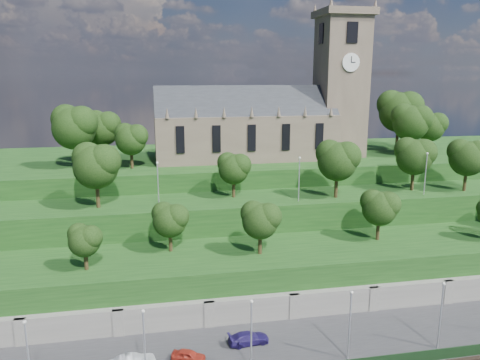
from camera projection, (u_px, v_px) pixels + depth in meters
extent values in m
cube|color=#2D2D30|center=(351.00, 346.00, 51.20)|extent=(160.00, 12.00, 2.00)
cube|color=slate|center=(331.00, 307.00, 56.61)|extent=(160.00, 2.00, 5.00)
cube|color=slate|center=(22.00, 341.00, 49.50)|extent=(1.20, 0.60, 5.00)
cube|color=slate|center=(119.00, 331.00, 51.31)|extent=(1.20, 0.60, 5.00)
cube|color=slate|center=(209.00, 322.00, 53.13)|extent=(1.20, 0.60, 5.00)
cube|color=slate|center=(294.00, 314.00, 54.94)|extent=(1.20, 0.60, 5.00)
cube|color=slate|center=(373.00, 306.00, 56.75)|extent=(1.20, 0.60, 5.00)
cube|color=slate|center=(447.00, 299.00, 58.57)|extent=(1.20, 0.60, 5.00)
cube|color=#183F15|center=(315.00, 275.00, 62.02)|extent=(160.00, 12.00, 8.00)
cube|color=#183F15|center=(291.00, 234.00, 72.12)|extent=(160.00, 10.00, 12.00)
cube|color=#183F15|center=(260.00, 191.00, 91.90)|extent=(160.00, 32.00, 15.00)
cube|color=brown|center=(245.00, 136.00, 84.78)|extent=(32.00, 12.00, 8.00)
cube|color=#23262A|center=(245.00, 114.00, 83.89)|extent=(32.00, 10.18, 10.18)
cone|color=brown|center=(167.00, 113.00, 75.40)|extent=(0.70, 0.70, 1.80)
cone|color=brown|center=(196.00, 112.00, 76.25)|extent=(0.70, 0.70, 1.80)
cone|color=brown|center=(224.00, 112.00, 77.09)|extent=(0.70, 0.70, 1.80)
cone|color=brown|center=(252.00, 112.00, 77.94)|extent=(0.70, 0.70, 1.80)
cone|color=brown|center=(279.00, 111.00, 78.79)|extent=(0.70, 0.70, 1.80)
cone|color=brown|center=(305.00, 111.00, 79.63)|extent=(0.70, 0.70, 1.80)
cone|color=brown|center=(331.00, 110.00, 80.48)|extent=(0.70, 0.70, 1.80)
cube|color=black|center=(180.00, 140.00, 76.67)|extent=(1.40, 0.25, 4.50)
cube|color=black|center=(216.00, 139.00, 77.75)|extent=(1.40, 0.25, 4.50)
cube|color=black|center=(252.00, 138.00, 78.84)|extent=(1.40, 0.25, 4.50)
cube|color=black|center=(286.00, 137.00, 79.93)|extent=(1.40, 0.25, 4.50)
cube|color=black|center=(319.00, 136.00, 81.02)|extent=(1.40, 0.25, 4.50)
cube|color=brown|center=(340.00, 88.00, 86.15)|extent=(8.00, 8.00, 25.00)
cube|color=brown|center=(344.00, 13.00, 83.23)|extent=(9.20, 9.20, 1.20)
cone|color=brown|center=(331.00, 2.00, 78.41)|extent=(0.80, 0.80, 1.60)
cone|color=brown|center=(315.00, 8.00, 86.07)|extent=(0.80, 0.80, 1.60)
cone|color=brown|center=(376.00, 3.00, 79.86)|extent=(0.80, 0.80, 1.60)
cone|color=brown|center=(356.00, 10.00, 87.52)|extent=(0.80, 0.80, 1.60)
cube|color=black|center=(352.00, 32.00, 80.12)|extent=(2.00, 0.25, 3.50)
cube|color=black|center=(334.00, 36.00, 87.94)|extent=(2.00, 0.25, 3.50)
cube|color=black|center=(321.00, 34.00, 83.29)|extent=(0.25, 2.00, 3.50)
cube|color=black|center=(364.00, 35.00, 84.77)|extent=(0.25, 2.00, 3.50)
cylinder|color=white|center=(351.00, 62.00, 81.20)|extent=(3.20, 0.30, 3.20)
cylinder|color=white|center=(363.00, 63.00, 85.89)|extent=(0.30, 3.20, 3.20)
cube|color=black|center=(351.00, 59.00, 80.92)|extent=(0.12, 0.05, 1.10)
cube|color=black|center=(353.00, 62.00, 81.10)|extent=(0.80, 0.05, 0.12)
cylinder|color=#2D2311|center=(86.00, 260.00, 53.77)|extent=(0.47, 0.47, 2.36)
sphere|color=black|center=(84.00, 241.00, 53.26)|extent=(3.68, 3.68, 3.68)
sphere|color=black|center=(90.00, 237.00, 52.92)|extent=(2.76, 2.76, 2.76)
sphere|color=black|center=(79.00, 234.00, 53.42)|extent=(2.57, 2.57, 2.57)
cylinder|color=#2D2311|center=(170.00, 241.00, 59.34)|extent=(0.48, 0.48, 2.76)
sphere|color=black|center=(170.00, 221.00, 58.74)|extent=(4.29, 4.29, 4.29)
sphere|color=black|center=(177.00, 216.00, 58.34)|extent=(3.22, 3.22, 3.22)
sphere|color=black|center=(163.00, 213.00, 58.93)|extent=(3.00, 3.00, 3.00)
cylinder|color=#2D2311|center=(260.00, 243.00, 58.43)|extent=(0.49, 0.49, 2.93)
sphere|color=black|center=(260.00, 221.00, 57.80)|extent=(4.55, 4.55, 4.55)
sphere|color=black|center=(268.00, 216.00, 57.38)|extent=(3.41, 3.41, 3.41)
sphere|color=black|center=(253.00, 213.00, 58.00)|extent=(3.19, 3.19, 3.19)
cylinder|color=#2D2311|center=(378.00, 229.00, 63.41)|extent=(0.49, 0.49, 3.00)
sphere|color=black|center=(379.00, 209.00, 62.76)|extent=(4.66, 4.66, 4.66)
sphere|color=black|center=(388.00, 204.00, 62.33)|extent=(3.50, 3.50, 3.50)
sphere|color=black|center=(372.00, 201.00, 62.97)|extent=(3.26, 3.26, 3.26)
cylinder|color=#2D2311|center=(98.00, 194.00, 64.27)|extent=(0.53, 0.53, 3.91)
sphere|color=black|center=(96.00, 167.00, 63.43)|extent=(6.08, 6.08, 6.08)
sphere|color=black|center=(104.00, 161.00, 62.86)|extent=(4.56, 4.56, 4.56)
sphere|color=black|center=(88.00, 157.00, 63.69)|extent=(4.26, 4.26, 4.26)
cylinder|color=#2D2311|center=(234.00, 188.00, 69.81)|extent=(0.49, 0.49, 2.92)
sphere|color=black|center=(234.00, 169.00, 69.18)|extent=(4.54, 4.54, 4.54)
sphere|color=black|center=(240.00, 165.00, 68.76)|extent=(3.40, 3.40, 3.40)
sphere|color=black|center=(228.00, 163.00, 69.37)|extent=(3.18, 3.18, 3.18)
cylinder|color=#2D2311|center=(336.00, 185.00, 69.56)|extent=(0.53, 0.53, 3.73)
sphere|color=black|center=(337.00, 162.00, 68.76)|extent=(5.80, 5.80, 5.80)
sphere|color=black|center=(347.00, 156.00, 68.22)|extent=(4.35, 4.35, 4.35)
sphere|color=black|center=(329.00, 153.00, 69.01)|extent=(4.06, 4.06, 4.06)
cylinder|color=#2D2311|center=(412.00, 179.00, 73.96)|extent=(0.52, 0.52, 3.62)
sphere|color=black|center=(414.00, 157.00, 73.18)|extent=(5.63, 5.63, 5.63)
sphere|color=black|center=(423.00, 152.00, 72.65)|extent=(4.23, 4.23, 4.23)
sphere|color=black|center=(407.00, 150.00, 73.42)|extent=(3.94, 3.94, 3.94)
cylinder|color=#2D2311|center=(465.00, 180.00, 73.48)|extent=(0.52, 0.52, 3.54)
sphere|color=black|center=(467.00, 158.00, 72.71)|extent=(5.51, 5.51, 5.51)
sphere|color=black|center=(477.00, 154.00, 72.20)|extent=(4.13, 4.13, 4.13)
sphere|color=black|center=(460.00, 151.00, 72.95)|extent=(3.86, 3.86, 3.86)
cylinder|color=#2D2311|center=(76.00, 155.00, 76.11)|extent=(0.56, 0.56, 4.44)
sphere|color=black|center=(74.00, 128.00, 75.16)|extent=(6.91, 6.91, 6.91)
sphere|color=black|center=(82.00, 122.00, 74.51)|extent=(5.18, 5.18, 5.18)
sphere|color=black|center=(66.00, 119.00, 75.46)|extent=(4.83, 4.83, 4.83)
cylinder|color=#2D2311|center=(103.00, 150.00, 82.61)|extent=(0.53, 0.53, 3.83)
sphere|color=black|center=(102.00, 129.00, 81.78)|extent=(5.95, 5.95, 5.95)
sphere|color=black|center=(108.00, 124.00, 81.23)|extent=(4.46, 4.46, 4.46)
sphere|color=black|center=(96.00, 122.00, 82.04)|extent=(4.17, 4.17, 4.17)
cylinder|color=#2D2311|center=(132.00, 159.00, 75.96)|extent=(0.50, 0.50, 3.17)
sphere|color=black|center=(131.00, 140.00, 75.27)|extent=(4.93, 4.93, 4.93)
sphere|color=black|center=(137.00, 136.00, 74.81)|extent=(3.70, 3.70, 3.70)
sphere|color=black|center=(125.00, 134.00, 75.49)|extent=(3.45, 3.45, 3.45)
cylinder|color=#2D2311|center=(409.00, 145.00, 86.88)|extent=(0.55, 0.55, 4.20)
sphere|color=black|center=(411.00, 123.00, 85.98)|extent=(6.53, 6.53, 6.53)
sphere|color=black|center=(420.00, 118.00, 85.37)|extent=(4.90, 4.90, 4.90)
sphere|color=black|center=(403.00, 116.00, 86.26)|extent=(4.57, 4.57, 4.57)
cylinder|color=#2D2311|center=(397.00, 137.00, 94.80)|extent=(0.59, 0.59, 5.13)
sphere|color=black|center=(399.00, 112.00, 93.70)|extent=(7.98, 7.98, 7.98)
sphere|color=black|center=(409.00, 106.00, 92.96)|extent=(5.98, 5.98, 5.98)
sphere|color=black|center=(391.00, 104.00, 94.05)|extent=(5.58, 5.58, 5.58)
cylinder|color=#2D2311|center=(429.00, 145.00, 89.84)|extent=(0.51, 0.51, 3.47)
sphere|color=black|center=(430.00, 127.00, 89.10)|extent=(5.40, 5.40, 5.40)
sphere|color=black|center=(437.00, 123.00, 88.59)|extent=(4.05, 4.05, 4.05)
sphere|color=black|center=(424.00, 121.00, 89.33)|extent=(3.78, 3.78, 3.78)
cylinder|color=#B2B2B7|center=(29.00, 360.00, 41.03)|extent=(0.16, 0.16, 7.12)
sphere|color=silver|center=(24.00, 322.00, 40.21)|extent=(0.36, 0.36, 0.36)
cylinder|color=#B2B2B7|center=(145.00, 348.00, 42.84)|extent=(0.16, 0.16, 7.12)
sphere|color=silver|center=(143.00, 311.00, 42.02)|extent=(0.36, 0.36, 0.36)
cylinder|color=#B2B2B7|center=(251.00, 337.00, 44.65)|extent=(0.16, 0.16, 7.12)
sphere|color=silver|center=(251.00, 301.00, 43.83)|extent=(0.36, 0.36, 0.36)
cylinder|color=#B2B2B7|center=(349.00, 326.00, 46.47)|extent=(0.16, 0.16, 7.12)
sphere|color=silver|center=(351.00, 292.00, 45.65)|extent=(0.36, 0.36, 0.36)
cylinder|color=#B2B2B7|center=(440.00, 317.00, 48.28)|extent=(0.16, 0.16, 7.12)
sphere|color=silver|center=(444.00, 284.00, 47.46)|extent=(0.36, 0.36, 0.36)
cylinder|color=#B2B2B7|center=(158.00, 186.00, 63.58)|extent=(0.16, 0.16, 6.27)
sphere|color=silver|center=(157.00, 163.00, 62.86)|extent=(0.36, 0.36, 0.36)
cylinder|color=#B2B2B7|center=(299.00, 180.00, 67.21)|extent=(0.16, 0.16, 6.27)
sphere|color=silver|center=(300.00, 158.00, 66.48)|extent=(0.36, 0.36, 0.36)
cylinder|color=#B2B2B7|center=(425.00, 175.00, 70.83)|extent=(0.16, 0.16, 6.27)
sphere|color=silver|center=(427.00, 154.00, 70.11)|extent=(0.36, 0.36, 0.36)
imported|color=#9F271A|center=(189.00, 356.00, 46.71)|extent=(3.67, 2.59, 1.16)
imported|color=navy|center=(249.00, 338.00, 49.72)|extent=(4.53, 2.17, 1.27)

